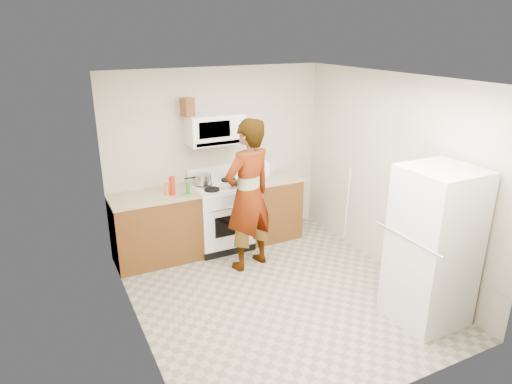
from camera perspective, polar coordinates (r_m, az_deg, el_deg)
floor at (r=5.57m, az=2.68°, el=-12.59°), size 3.60×3.60×0.00m
back_wall at (r=6.56m, az=-4.78°, el=4.41°), size 3.20×0.02×2.50m
right_wall at (r=5.92m, az=16.47°, el=1.96°), size 0.02×3.60×2.50m
cabinet_left at (r=6.26m, az=-12.41°, el=-4.55°), size 1.12×0.62×0.90m
counter_left at (r=6.09m, az=-12.73°, el=-0.53°), size 1.14×0.64×0.03m
cabinet_right at (r=6.82m, az=1.66°, el=-1.99°), size 0.80×0.62×0.90m
counter_right at (r=6.66m, az=1.70°, el=1.74°), size 0.82×0.64×0.03m
gas_range at (r=6.50m, az=-4.39°, el=-2.85°), size 0.76×0.65×1.13m
microwave at (r=6.25m, az=-5.13°, el=7.89°), size 0.76×0.38×0.40m
person at (r=5.76m, az=-0.96°, el=-0.46°), size 0.82×0.66×1.98m
fridge at (r=5.08m, az=21.25°, el=-6.41°), size 0.70×0.70×1.70m
kettle at (r=6.73m, az=1.13°, el=2.94°), size 0.21×0.21×0.19m
jug at (r=6.06m, az=-8.57°, el=10.46°), size 0.17×0.17×0.24m
saucepan at (r=6.33m, az=-6.69°, el=1.61°), size 0.29×0.29×0.13m
tray at (r=6.22m, az=-3.24°, el=0.74°), size 0.29×0.23×0.05m
bottle_spray at (r=6.00m, az=-10.43°, el=0.78°), size 0.08×0.08×0.25m
bottle_hot_sauce at (r=6.03m, az=-11.07°, el=0.42°), size 0.07×0.07×0.16m
bottle_green_cap at (r=6.01m, az=-8.51°, el=0.49°), size 0.05×0.05×0.16m
pot_lid at (r=6.00m, az=-9.06°, el=-0.35°), size 0.24×0.24×0.01m
broom at (r=6.64m, az=11.35°, el=-1.63°), size 0.17×0.22×1.18m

